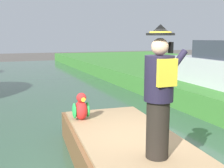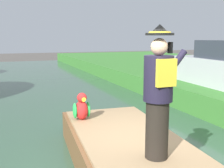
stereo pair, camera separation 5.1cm
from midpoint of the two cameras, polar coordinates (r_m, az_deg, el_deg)
name	(u,v)px [view 1 (the left image)]	position (r m, az deg, el deg)	size (l,w,h in m)	color
boat	(130,154)	(4.90, 3.36, -14.29)	(2.16, 4.34, 0.61)	brown
person_pirate	(159,93)	(3.79, 9.37, -1.92)	(0.61, 0.42, 1.85)	black
parrot_plush	(81,108)	(5.69, -6.68, -5.00)	(0.36, 0.34, 0.57)	red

